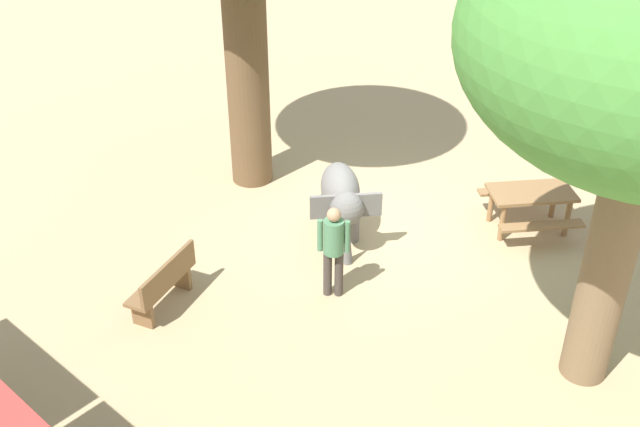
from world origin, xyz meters
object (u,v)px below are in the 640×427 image
(elephant, at_px, (342,197))
(wooden_bench, at_px, (164,283))
(picnic_table_near, at_px, (530,200))
(person_handler, at_px, (334,245))

(elephant, distance_m, wooden_bench, 3.48)
(elephant, relative_size, picnic_table_near, 0.82)
(wooden_bench, bearing_deg, picnic_table_near, -45.71)
(wooden_bench, xyz_separation_m, picnic_table_near, (-3.10, -5.84, 0.12))
(wooden_bench, height_order, picnic_table_near, wooden_bench)
(wooden_bench, bearing_deg, person_handler, -58.87)
(elephant, bearing_deg, picnic_table_near, 87.84)
(elephant, distance_m, picnic_table_near, 3.42)
(wooden_bench, bearing_deg, elephant, -29.84)
(person_handler, xyz_separation_m, wooden_bench, (1.74, 2.00, -0.48))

